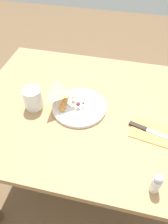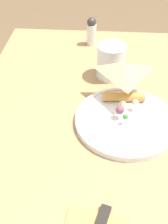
{
  "view_description": "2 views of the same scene",
  "coord_description": "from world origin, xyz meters",
  "px_view_note": "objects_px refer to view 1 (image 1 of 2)",
  "views": [
    {
      "loc": [
        0.15,
        -0.7,
        1.46
      ],
      "look_at": [
        0.01,
        -0.1,
        0.8
      ],
      "focal_mm": 35.0,
      "sensor_mm": 36.0,
      "label": 1
    },
    {
      "loc": [
        0.48,
        -0.08,
        1.22
      ],
      "look_at": [
        -0.03,
        -0.12,
        0.77
      ],
      "focal_mm": 45.0,
      "sensor_mm": 36.0,
      "label": 2
    }
  ],
  "objects_px": {
    "butter_knife": "(150,131)",
    "salt_shaker": "(157,183)",
    "dining_table": "(87,122)",
    "napkin_folded": "(152,132)",
    "plate_pizza": "(78,106)",
    "milk_glass": "(33,99)"
  },
  "relations": [
    {
      "from": "milk_glass",
      "to": "salt_shaker",
      "type": "distance_m",
      "value": 0.61
    },
    {
      "from": "milk_glass",
      "to": "dining_table",
      "type": "bearing_deg",
      "value": 12.82
    },
    {
      "from": "milk_glass",
      "to": "butter_knife",
      "type": "height_order",
      "value": "milk_glass"
    },
    {
      "from": "dining_table",
      "to": "napkin_folded",
      "type": "xyz_separation_m",
      "value": [
        0.3,
        -0.09,
        0.11
      ]
    },
    {
      "from": "milk_glass",
      "to": "salt_shaker",
      "type": "xyz_separation_m",
      "value": [
        0.55,
        -0.28,
        -0.0
      ]
    },
    {
      "from": "dining_table",
      "to": "butter_knife",
      "type": "relative_size",
      "value": 5.29
    },
    {
      "from": "butter_knife",
      "to": "salt_shaker",
      "type": "bearing_deg",
      "value": -69.26
    },
    {
      "from": "plate_pizza",
      "to": "salt_shaker",
      "type": "xyz_separation_m",
      "value": [
        0.35,
        -0.32,
        0.03
      ]
    },
    {
      "from": "dining_table",
      "to": "salt_shaker",
      "type": "height_order",
      "value": "salt_shaker"
    },
    {
      "from": "dining_table",
      "to": "milk_glass",
      "type": "xyz_separation_m",
      "value": [
        -0.24,
        -0.05,
        0.15
      ]
    },
    {
      "from": "salt_shaker",
      "to": "milk_glass",
      "type": "bearing_deg",
      "value": 152.64
    },
    {
      "from": "dining_table",
      "to": "milk_glass",
      "type": "distance_m",
      "value": 0.29
    },
    {
      "from": "napkin_folded",
      "to": "salt_shaker",
      "type": "relative_size",
      "value": 2.09
    },
    {
      "from": "dining_table",
      "to": "napkin_folded",
      "type": "height_order",
      "value": "napkin_folded"
    },
    {
      "from": "milk_glass",
      "to": "plate_pizza",
      "type": "bearing_deg",
      "value": 10.69
    },
    {
      "from": "napkin_folded",
      "to": "salt_shaker",
      "type": "xyz_separation_m",
      "value": [
        0.01,
        -0.25,
        0.04
      ]
    },
    {
      "from": "dining_table",
      "to": "salt_shaker",
      "type": "xyz_separation_m",
      "value": [
        0.31,
        -0.34,
        0.15
      ]
    },
    {
      "from": "dining_table",
      "to": "napkin_folded",
      "type": "bearing_deg",
      "value": -16.24
    },
    {
      "from": "milk_glass",
      "to": "salt_shaker",
      "type": "height_order",
      "value": "milk_glass"
    },
    {
      "from": "butter_knife",
      "to": "dining_table",
      "type": "bearing_deg",
      "value": 179.99
    },
    {
      "from": "dining_table",
      "to": "plate_pizza",
      "type": "bearing_deg",
      "value": -156.32
    },
    {
      "from": "plate_pizza",
      "to": "butter_knife",
      "type": "distance_m",
      "value": 0.33
    }
  ]
}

